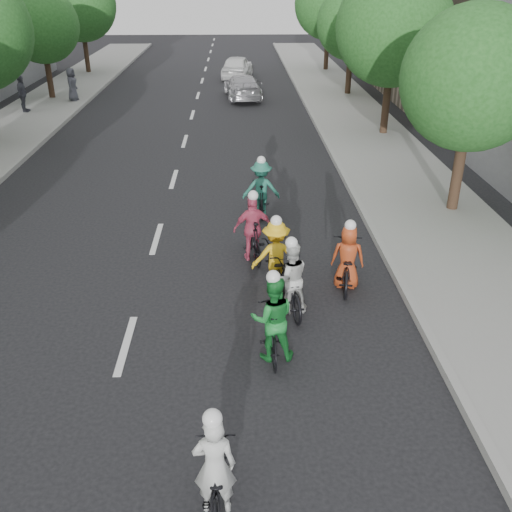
{
  "coord_description": "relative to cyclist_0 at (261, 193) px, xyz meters",
  "views": [
    {
      "loc": [
        2.27,
        -9.39,
        6.67
      ],
      "look_at": [
        2.65,
        1.85,
        1.0
      ],
      "focal_mm": 40.0,
      "sensor_mm": 36.0,
      "label": 1
    }
  ],
  "objects": [
    {
      "name": "spectator_2",
      "position": [
        -9.71,
        16.47,
        0.3
      ],
      "size": [
        0.61,
        0.89,
        1.74
      ],
      "primitive_type": "imported",
      "rotation": [
        0.0,
        0.0,
        1.5
      ],
      "color": "#454751",
      "rests_on": "sidewalk_left"
    },
    {
      "name": "cyclist_4",
      "position": [
        1.81,
        -4.34,
        -0.12
      ],
      "size": [
        1.02,
        2.03,
        1.69
      ],
      "rotation": [
        0.0,
        0.0,
        2.96
      ],
      "color": "black",
      "rests_on": "ground"
    },
    {
      "name": "follow_car_trail",
      "position": [
        -0.61,
        24.3,
        0.03
      ],
      "size": [
        2.4,
        4.63,
        1.5
      ],
      "primitive_type": "imported",
      "rotation": [
        0.0,
        0.0,
        3.0
      ],
      "color": "white",
      "rests_on": "ground"
    },
    {
      "name": "spectator_1",
      "position": [
        -11.5,
        13.75,
        0.33
      ],
      "size": [
        0.46,
        1.06,
        1.8
      ],
      "primitive_type": "imported",
      "rotation": [
        0.0,
        0.0,
        1.59
      ],
      "color": "#4D4F5A",
      "rests_on": "sidewalk_left"
    },
    {
      "name": "cyclist_0",
      "position": [
        0.0,
        0.0,
        0.0
      ],
      "size": [
        1.1,
        1.73,
        1.86
      ],
      "rotation": [
        0.0,
        0.0,
        3.14
      ],
      "color": "black",
      "rests_on": "ground"
    },
    {
      "name": "curb_right",
      "position": [
        3.09,
        3.41,
        -0.63
      ],
      "size": [
        0.18,
        80.0,
        0.18
      ],
      "primitive_type": "cube",
      "color": "#999993",
      "rests_on": "ground"
    },
    {
      "name": "tree_l_4",
      "position": [
        -11.16,
        17.41,
        3.24
      ],
      "size": [
        4.0,
        4.0,
        5.97
      ],
      "color": "black",
      "rests_on": "ground"
    },
    {
      "name": "cyclist_6",
      "position": [
        -0.08,
        -7.01,
        -0.01
      ],
      "size": [
        0.86,
        1.73,
        1.87
      ],
      "rotation": [
        0.0,
        0.0,
        3.17
      ],
      "color": "black",
      "rests_on": "ground"
    },
    {
      "name": "cyclist_3",
      "position": [
        -0.32,
        -2.85,
        -0.03
      ],
      "size": [
        1.06,
        1.9,
        1.86
      ],
      "rotation": [
        0.0,
        0.0,
        3.32
      ],
      "color": "black",
      "rests_on": "ground"
    },
    {
      "name": "cyclist_2",
      "position": [
        0.4,
        -5.34,
        -0.09
      ],
      "size": [
        0.94,
        2.01,
        1.76
      ],
      "rotation": [
        0.0,
        0.0,
        3.29
      ],
      "color": "black",
      "rests_on": "ground"
    },
    {
      "name": "sidewalk_right",
      "position": [
        5.04,
        3.41,
        -0.65
      ],
      "size": [
        4.0,
        80.0,
        0.15
      ],
      "primitive_type": "cube",
      "color": "gray",
      "rests_on": "ground"
    },
    {
      "name": "tree_r_2",
      "position": [
        5.84,
        18.01,
        3.24
      ],
      "size": [
        4.0,
        4.0,
        5.97
      ],
      "color": "black",
      "rests_on": "ground"
    },
    {
      "name": "bldg_se",
      "position": [
        13.04,
        17.41,
        3.28
      ],
      "size": [
        10.0,
        14.0,
        8.0
      ],
      "primitive_type": "cube",
      "color": "gray",
      "rests_on": "ground"
    },
    {
      "name": "follow_car_lead",
      "position": [
        -0.34,
        17.46,
        -0.06
      ],
      "size": [
        2.34,
        4.75,
        1.33
      ],
      "primitive_type": "imported",
      "rotation": [
        0.0,
        0.0,
        3.25
      ],
      "color": "#B2B1B6",
      "rests_on": "ground"
    },
    {
      "name": "tree_r_1",
      "position": [
        5.84,
        9.01,
        3.8
      ],
      "size": [
        4.8,
        4.8,
        6.93
      ],
      "color": "black",
      "rests_on": "ground"
    },
    {
      "name": "tree_r_3",
      "position": [
        5.84,
        27.01,
        3.8
      ],
      "size": [
        4.8,
        4.8,
        6.93
      ],
      "color": "black",
      "rests_on": "ground"
    },
    {
      "name": "tree_r_0",
      "position": [
        5.84,
        0.01,
        3.24
      ],
      "size": [
        4.0,
        4.0,
        5.97
      ],
      "color": "black",
      "rests_on": "ground"
    },
    {
      "name": "ground",
      "position": [
        -2.96,
        -6.59,
        -0.72
      ],
      "size": [
        120.0,
        120.0,
        0.0
      ],
      "primitive_type": "plane",
      "color": "black",
      "rests_on": "ground"
    },
    {
      "name": "curb_left",
      "position": [
        -9.01,
        3.41,
        -0.63
      ],
      "size": [
        0.18,
        80.0,
        0.18
      ],
      "primitive_type": "cube",
      "color": "#999993",
      "rests_on": "ground"
    },
    {
      "name": "cyclist_5",
      "position": [
        -1.06,
        -10.42,
        -0.16
      ],
      "size": [
        0.58,
        1.6,
        1.75
      ],
      "rotation": [
        0.0,
        0.0,
        3.14
      ],
      "color": "black",
      "rests_on": "ground"
    },
    {
      "name": "tree_l_5",
      "position": [
        -11.16,
        26.41,
        3.8
      ],
      "size": [
        4.8,
        4.8,
        6.93
      ],
      "color": "black",
      "rests_on": "ground"
    },
    {
      "name": "cyclist_1",
      "position": [
        0.15,
        -4.39,
        -0.05
      ],
      "size": [
        1.14,
        2.02,
        1.84
      ],
      "rotation": [
        0.0,
        0.0,
        3.23
      ],
      "color": "black",
      "rests_on": "ground"
    }
  ]
}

